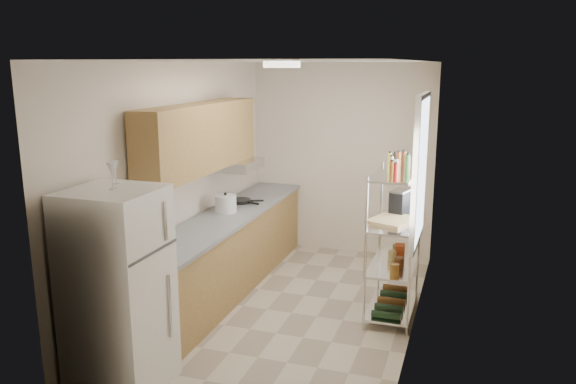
{
  "coord_description": "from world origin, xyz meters",
  "views": [
    {
      "loc": [
        1.71,
        -5.24,
        2.57
      ],
      "look_at": [
        -0.12,
        0.25,
        1.25
      ],
      "focal_mm": 35.0,
      "sensor_mm": 36.0,
      "label": 1
    }
  ],
  "objects_px": {
    "refrigerator": "(118,291)",
    "cutting_board": "(392,220)",
    "espresso_machine": "(400,202)",
    "rice_cooker": "(226,204)",
    "frying_pan_large": "(240,201)"
  },
  "relations": [
    {
      "from": "refrigerator",
      "to": "frying_pan_large",
      "type": "height_order",
      "value": "refrigerator"
    },
    {
      "from": "frying_pan_large",
      "to": "espresso_machine",
      "type": "bearing_deg",
      "value": 7.23
    },
    {
      "from": "frying_pan_large",
      "to": "espresso_machine",
      "type": "height_order",
      "value": "espresso_machine"
    },
    {
      "from": "frying_pan_large",
      "to": "cutting_board",
      "type": "height_order",
      "value": "cutting_board"
    },
    {
      "from": "refrigerator",
      "to": "espresso_machine",
      "type": "height_order",
      "value": "refrigerator"
    },
    {
      "from": "cutting_board",
      "to": "frying_pan_large",
      "type": "bearing_deg",
      "value": 161.39
    },
    {
      "from": "refrigerator",
      "to": "cutting_board",
      "type": "distance_m",
      "value": 2.76
    },
    {
      "from": "rice_cooker",
      "to": "frying_pan_large",
      "type": "bearing_deg",
      "value": 92.47
    },
    {
      "from": "cutting_board",
      "to": "espresso_machine",
      "type": "bearing_deg",
      "value": 83.7
    },
    {
      "from": "frying_pan_large",
      "to": "cutting_board",
      "type": "bearing_deg",
      "value": -0.78
    },
    {
      "from": "refrigerator",
      "to": "rice_cooker",
      "type": "xyz_separation_m",
      "value": [
        -0.09,
        2.23,
        0.18
      ]
    },
    {
      "from": "cutting_board",
      "to": "espresso_machine",
      "type": "distance_m",
      "value": 0.31
    },
    {
      "from": "rice_cooker",
      "to": "frying_pan_large",
      "type": "relative_size",
      "value": 0.97
    },
    {
      "from": "refrigerator",
      "to": "cutting_board",
      "type": "bearing_deg",
      "value": 47.93
    },
    {
      "from": "rice_cooker",
      "to": "cutting_board",
      "type": "distance_m",
      "value": 1.95
    }
  ]
}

